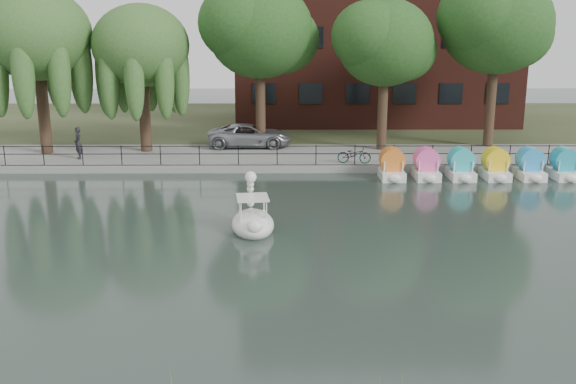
{
  "coord_description": "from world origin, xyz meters",
  "views": [
    {
      "loc": [
        0.35,
        -19.13,
        7.25
      ],
      "look_at": [
        0.5,
        4.0,
        1.3
      ],
      "focal_mm": 40.0,
      "sensor_mm": 36.0,
      "label": 1
    }
  ],
  "objects_px": {
    "pedestrian": "(78,141)",
    "swan_boat": "(253,219)",
    "bicycle": "(354,154)",
    "minivan": "(249,134)"
  },
  "relations": [
    {
      "from": "pedestrian",
      "to": "swan_boat",
      "type": "height_order",
      "value": "pedestrian"
    },
    {
      "from": "bicycle",
      "to": "pedestrian",
      "type": "xyz_separation_m",
      "value": [
        -14.65,
        1.21,
        0.49
      ]
    },
    {
      "from": "swan_boat",
      "to": "pedestrian",
      "type": "bearing_deg",
      "value": 124.03
    },
    {
      "from": "bicycle",
      "to": "minivan",
      "type": "bearing_deg",
      "value": 56.1
    },
    {
      "from": "pedestrian",
      "to": "swan_boat",
      "type": "bearing_deg",
      "value": 7.98
    },
    {
      "from": "minivan",
      "to": "pedestrian",
      "type": "height_order",
      "value": "pedestrian"
    },
    {
      "from": "minivan",
      "to": "bicycle",
      "type": "relative_size",
      "value": 3.28
    },
    {
      "from": "pedestrian",
      "to": "bicycle",
      "type": "bearing_deg",
      "value": 52.46
    },
    {
      "from": "pedestrian",
      "to": "swan_boat",
      "type": "distance_m",
      "value": 15.11
    },
    {
      "from": "minivan",
      "to": "swan_boat",
      "type": "distance_m",
      "value": 14.96
    }
  ]
}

